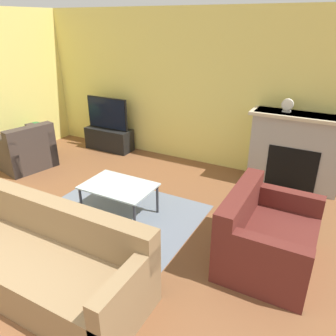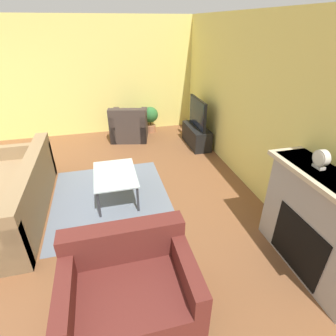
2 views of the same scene
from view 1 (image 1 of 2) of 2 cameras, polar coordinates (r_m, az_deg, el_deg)
wall_back at (r=6.10m, az=2.59°, el=13.69°), size 8.87×0.06×2.70m
area_rug at (r=4.61m, az=-9.06°, el=-8.51°), size 2.15×1.85×0.00m
fireplace at (r=5.51m, az=21.38°, el=2.99°), size 1.49×0.46×1.20m
tv_stand at (r=6.94m, az=-10.17°, el=5.01°), size 0.99×0.39×0.45m
tv at (r=6.78m, az=-10.53°, el=9.33°), size 0.93×0.06×0.64m
couch_sectional at (r=3.64m, az=-21.50°, el=-14.62°), size 2.38×0.87×0.82m
couch_loveseat at (r=3.83m, az=16.58°, el=-11.68°), size 0.92×1.21×0.82m
armchair_by_window at (r=6.49m, az=-23.59°, el=2.64°), size 1.01×1.02×0.82m
coffee_table at (r=4.48m, az=-8.58°, el=-3.51°), size 0.95×0.65×0.45m
potted_plant at (r=7.05m, az=-21.82°, el=5.43°), size 0.39×0.39×0.65m
mantel_clock at (r=5.35m, az=20.08°, el=10.24°), size 0.17×0.07×0.20m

